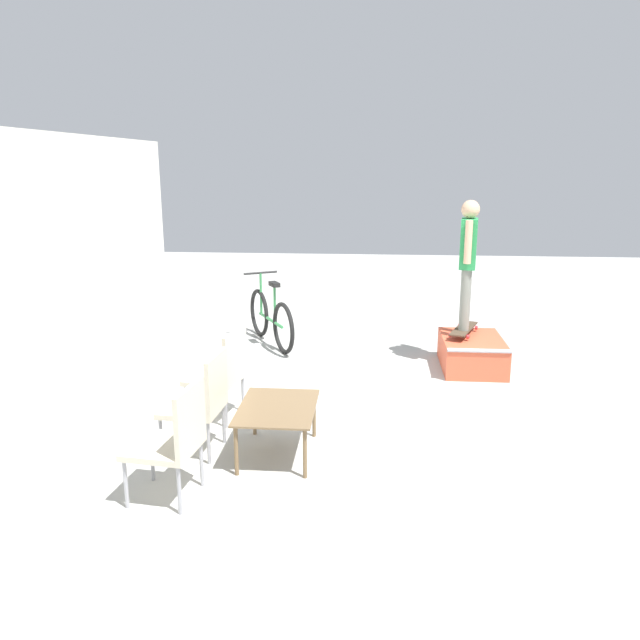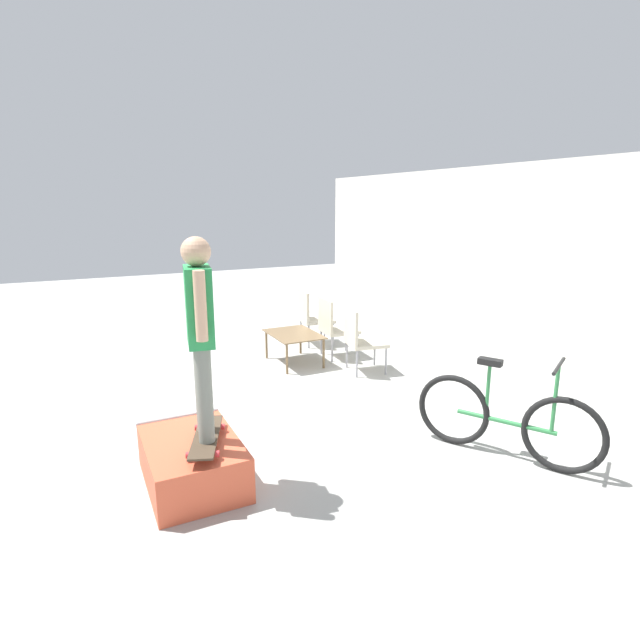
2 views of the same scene
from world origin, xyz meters
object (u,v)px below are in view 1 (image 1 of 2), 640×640
object	(u,v)px
skate_ramp_box	(472,353)
patio_chair_right	(223,370)
skateboard_on_ramp	(464,329)
patio_chair_center	(202,399)
patio_chair_left	(174,437)
bicycle	(271,318)
person_skater	(468,254)
coffee_table	(277,412)

from	to	relation	value
skate_ramp_box	patio_chair_right	size ratio (longest dim) A/B	1.19
skate_ramp_box	skateboard_on_ramp	size ratio (longest dim) A/B	1.37
patio_chair_center	patio_chair_left	bearing A→B (deg)	4.20
patio_chair_center	bicycle	bearing A→B (deg)	-176.51
skate_ramp_box	skateboard_on_ramp	xyz separation A→B (m)	(0.16, 0.10, 0.28)
person_skater	bicycle	world-z (taller)	person_skater
skateboard_on_ramp	coffee_table	distance (m)	3.50
skateboard_on_ramp	bicycle	size ratio (longest dim) A/B	0.53
coffee_table	patio_chair_right	distance (m)	1.06
skateboard_on_ramp	person_skater	xyz separation A→B (m)	(0.00, -0.00, 0.98)
patio_chair_left	patio_chair_right	xyz separation A→B (m)	(1.62, 0.00, 0.00)
coffee_table	patio_chair_left	distance (m)	1.08
skateboard_on_ramp	coffee_table	world-z (taller)	skateboard_on_ramp
skate_ramp_box	patio_chair_center	world-z (taller)	patio_chair_center
skate_ramp_box	bicycle	distance (m)	2.92
patio_chair_center	patio_chair_right	world-z (taller)	same
coffee_table	bicycle	world-z (taller)	bicycle
coffee_table	bicycle	bearing A→B (deg)	10.20
patio_chair_left	patio_chair_right	bearing A→B (deg)	-173.05
skateboard_on_ramp	coffee_table	xyz separation A→B (m)	(-2.84, 2.04, -0.06)
skate_ramp_box	bicycle	world-z (taller)	bicycle
person_skater	coffee_table	world-z (taller)	person_skater
skate_ramp_box	person_skater	distance (m)	1.28
skate_ramp_box	patio_chair_center	distance (m)	3.91
coffee_table	skate_ramp_box	bearing A→B (deg)	-38.62
skate_ramp_box	bicycle	xyz separation A→B (m)	(0.88, 2.78, 0.19)
skateboard_on_ramp	patio_chair_left	size ratio (longest dim) A/B	0.87
skate_ramp_box	patio_chair_right	world-z (taller)	patio_chair_right
coffee_table	skateboard_on_ramp	bearing A→B (deg)	-35.75
skateboard_on_ramp	bicycle	bearing A→B (deg)	95.66
skate_ramp_box	patio_chair_left	distance (m)	4.51
patio_chair_left	patio_chair_center	xyz separation A→B (m)	(0.82, -0.00, 0.00)
person_skater	patio_chair_right	world-z (taller)	person_skater
patio_chair_left	bicycle	size ratio (longest dim) A/B	0.61
coffee_table	person_skater	bearing A→B (deg)	-35.75
coffee_table	patio_chair_center	size ratio (longest dim) A/B	0.98
patio_chair_center	patio_chair_right	bearing A→B (deg)	-175.66
skateboard_on_ramp	patio_chair_center	world-z (taller)	patio_chair_center
patio_chair_center	skateboard_on_ramp	bearing A→B (deg)	140.41
patio_chair_right	patio_chair_center	bearing A→B (deg)	11.25
coffee_table	patio_chair_center	bearing A→B (deg)	90.60
skate_ramp_box	coffee_table	distance (m)	3.44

